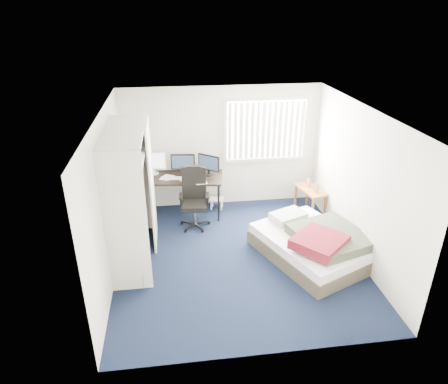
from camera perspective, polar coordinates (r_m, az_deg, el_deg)
ground at (r=6.89m, az=1.91°, el=-9.28°), size 4.20×4.20×0.00m
room_shell at (r=6.16m, az=2.12°, el=2.36°), size 4.20×4.20×4.20m
window_assembly at (r=8.19m, az=6.00°, el=8.79°), size 1.72×0.09×1.32m
closet at (r=6.43m, az=-13.18°, el=1.15°), size 0.64×1.84×2.22m
desk at (r=7.96m, az=-6.27°, el=2.43°), size 1.74×0.99×1.28m
office_chair at (r=7.65m, az=-4.24°, el=-1.65°), size 0.60×0.60×1.18m
footstool at (r=8.35m, az=-1.05°, el=-1.24°), size 0.34×0.29×0.23m
nightstand at (r=8.30m, az=12.30°, el=0.03°), size 0.53×0.81×0.69m
bed at (r=6.91m, az=12.78°, el=-7.21°), size 2.00×2.24×0.61m
pine_box at (r=6.43m, az=-12.38°, el=-11.27°), size 0.46×0.41×0.28m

